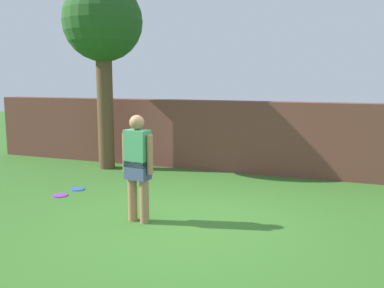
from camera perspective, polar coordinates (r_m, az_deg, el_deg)
ground_plane at (r=6.38m, az=-1.69°, el=-10.75°), size 40.00×40.00×0.00m
brick_wall at (r=10.26m, az=-1.05°, el=1.41°), size 10.83×0.50×1.64m
tree at (r=10.30m, az=-12.06°, el=15.35°), size 1.85×1.85×4.40m
person at (r=6.28m, az=-7.41°, el=-2.65°), size 0.54×0.27×1.62m
frisbee_blue at (r=8.54m, az=-15.35°, el=-5.95°), size 0.27×0.27×0.02m
frisbee_purple at (r=8.19m, az=-17.52°, el=-6.68°), size 0.27×0.27×0.02m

